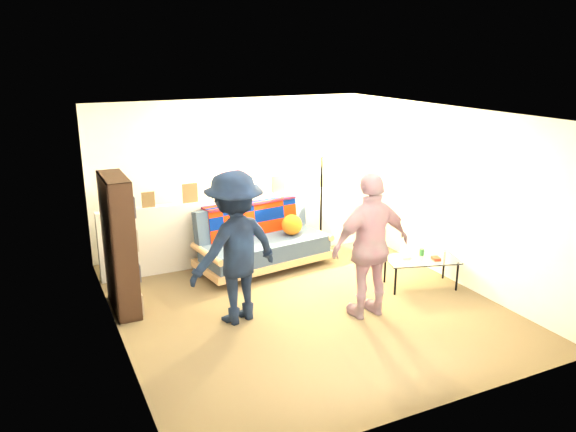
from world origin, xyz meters
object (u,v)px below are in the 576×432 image
(floor_lamp, at_px, (320,183))
(person_left, at_px, (235,248))
(coffee_table, at_px, (422,260))
(bookshelf, at_px, (119,249))
(futon_sofa, at_px, (263,242))
(person_right, at_px, (371,246))

(floor_lamp, height_order, person_left, person_left)
(coffee_table, distance_m, person_left, 2.67)
(bookshelf, height_order, floor_lamp, bookshelf)
(futon_sofa, distance_m, coffee_table, 2.31)
(bookshelf, bearing_deg, person_left, -36.58)
(floor_lamp, xyz_separation_m, person_right, (-0.47, -2.11, -0.28))
(futon_sofa, bearing_deg, person_left, -123.58)
(floor_lamp, bearing_deg, coffee_table, -69.02)
(person_left, bearing_deg, person_right, 142.87)
(person_left, bearing_deg, floor_lamp, -157.95)
(bookshelf, bearing_deg, futon_sofa, 14.94)
(futon_sofa, height_order, person_right, person_right)
(futon_sofa, distance_m, bookshelf, 2.24)
(person_right, bearing_deg, bookshelf, -29.05)
(futon_sofa, relative_size, person_left, 1.13)
(futon_sofa, relative_size, floor_lamp, 1.25)
(person_left, xyz_separation_m, person_right, (1.49, -0.58, -0.02))
(futon_sofa, relative_size, bookshelf, 1.21)
(futon_sofa, xyz_separation_m, bookshelf, (-2.13, -0.57, 0.40))
(futon_sofa, height_order, person_left, person_left)
(futon_sofa, xyz_separation_m, coffee_table, (1.66, -1.60, -0.01))
(bookshelf, distance_m, coffee_table, 3.95)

